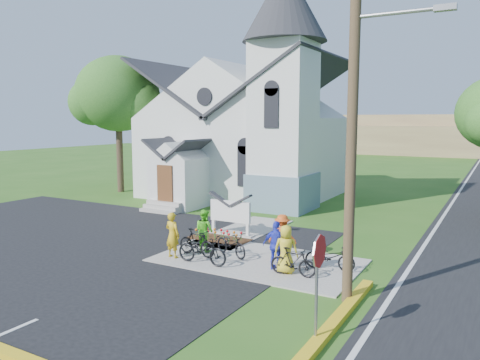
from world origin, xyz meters
The scene contains 20 objects.
ground centered at (0.00, 0.00, 0.00)m, with size 120.00×120.00×0.00m, color #2D5D1A.
parking_lot centered at (-7.00, -2.00, 0.01)m, with size 20.00×16.00×0.02m, color black.
sidewalk centered at (1.50, 0.50, 0.03)m, with size 7.00×4.00×0.05m, color gray.
church centered at (-5.48, 12.48, 5.25)m, with size 12.35×12.00×13.00m.
church_sign centered at (-1.20, 3.20, 1.03)m, with size 2.20×0.40×1.70m.
flower_bed centered at (-1.20, 2.30, 0.04)m, with size 2.60×1.10×0.07m, color #3B2110.
utility_pole centered at (5.36, -1.50, 5.40)m, with size 3.45×0.28×10.00m.
stop_sign centered at (5.43, -4.20, 1.78)m, with size 0.11×0.76×2.48m.
tree_lot_corner centered at (-14.00, 10.00, 6.60)m, with size 5.60×5.60×9.15m.
distant_hills centered at (3.36, 56.33, 2.17)m, with size 61.00×10.00×5.60m.
cyclist_0 centered at (-1.27, -0.71, 0.87)m, with size 0.60×0.39×1.63m, color gold.
bike_0 centered at (0.09, -0.84, 0.55)m, with size 0.67×1.91×1.00m, color black.
cyclist_1 centered at (-0.76, 0.57, 0.83)m, with size 0.76×0.59×1.56m, color #5EE22A.
bike_1 centered at (-0.62, -0.15, 0.54)m, with size 0.46×1.63×0.98m, color black.
cyclist_2 centered at (2.52, -0.12, 0.86)m, with size 0.94×0.39×1.61m, color #2A35D2.
bike_2 centered at (0.46, 0.46, 0.50)m, with size 0.59×1.70×0.89m, color black.
cyclist_3 centered at (2.10, 1.27, 0.82)m, with size 1.00×0.57×1.54m, color #D75017.
bike_3 centered at (3.26, -0.44, 0.50)m, with size 0.42×1.50×0.90m, color black.
cyclist_4 centered at (2.94, -0.30, 0.83)m, with size 0.76×0.50×1.56m, color gold.
bike_4 centered at (4.06, 0.70, 0.48)m, with size 0.58×1.65×0.87m, color black.
Camera 1 is at (8.80, -13.61, 4.94)m, focal length 35.00 mm.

